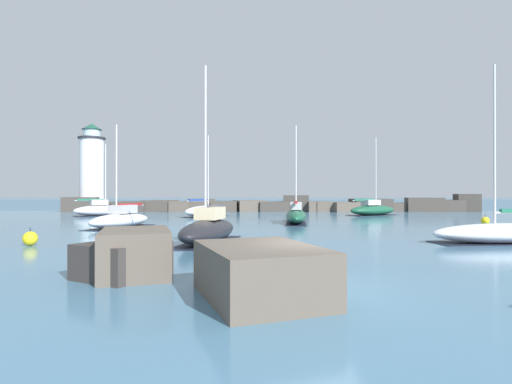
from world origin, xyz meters
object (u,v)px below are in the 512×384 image
(sailboat_moored_2, at_px, (205,211))
(mooring_buoy_far_side, at_px, (30,238))
(sailboat_moored_4, at_px, (506,233))
(sailboat_moored_0, at_px, (296,215))
(sailboat_moored_1, at_px, (373,209))
(sailboat_moored_3, at_px, (121,219))
(mooring_buoy_orange_near, at_px, (485,221))
(lighthouse, at_px, (92,173))
(sailboat_moored_6, at_px, (101,210))
(sailboat_moored_7, at_px, (209,229))

(sailboat_moored_2, relative_size, mooring_buoy_far_side, 10.18)
(sailboat_moored_4, bearing_deg, sailboat_moored_0, 123.78)
(sailboat_moored_0, relative_size, sailboat_moored_1, 0.93)
(sailboat_moored_3, bearing_deg, mooring_buoy_orange_near, 5.62)
(sailboat_moored_2, distance_m, sailboat_moored_3, 15.03)
(lighthouse, xyz_separation_m, sailboat_moored_0, (28.15, -24.07, -4.92))
(sailboat_moored_1, bearing_deg, sailboat_moored_6, -177.55)
(sailboat_moored_2, relative_size, sailboat_moored_4, 0.98)
(sailboat_moored_7, bearing_deg, sailboat_moored_2, 97.93)
(sailboat_moored_2, xyz_separation_m, sailboat_moored_6, (-12.31, 1.53, 0.06))
(mooring_buoy_orange_near, xyz_separation_m, mooring_buoy_far_side, (-30.21, -13.47, 0.02))
(sailboat_moored_3, relative_size, mooring_buoy_far_side, 8.60)
(sailboat_moored_1, xyz_separation_m, sailboat_moored_6, (-31.87, -1.36, 0.01))
(sailboat_moored_3, distance_m, sailboat_moored_4, 25.25)
(mooring_buoy_orange_near, relative_size, mooring_buoy_far_side, 0.95)
(sailboat_moored_7, distance_m, mooring_buoy_far_side, 8.81)
(mooring_buoy_orange_near, height_order, mooring_buoy_far_side, mooring_buoy_far_side)
(lighthouse, distance_m, sailboat_moored_0, 37.36)
(sailboat_moored_2, xyz_separation_m, sailboat_moored_4, (18.84, -23.76, -0.11))
(sailboat_moored_0, distance_m, sailboat_moored_1, 16.07)
(sailboat_moored_4, distance_m, mooring_buoy_far_side, 24.29)
(sailboat_moored_0, relative_size, sailboat_moored_6, 1.04)
(sailboat_moored_1, xyz_separation_m, sailboat_moored_3, (-24.13, -17.20, -0.08))
(sailboat_moored_2, distance_m, sailboat_moored_7, 23.73)
(sailboat_moored_3, height_order, sailboat_moored_6, sailboat_moored_6)
(lighthouse, relative_size, mooring_buoy_far_side, 14.46)
(sailboat_moored_2, relative_size, sailboat_moored_6, 1.09)
(sailboat_moored_1, distance_m, mooring_buoy_far_side, 37.36)
(sailboat_moored_2, height_order, mooring_buoy_far_side, sailboat_moored_2)
(sailboat_moored_7, bearing_deg, lighthouse, 120.18)
(lighthouse, relative_size, sailboat_moored_0, 1.50)
(lighthouse, xyz_separation_m, sailboat_moored_6, (6.58, -13.09, -4.90))
(sailboat_moored_4, bearing_deg, sailboat_moored_2, 128.40)
(sailboat_moored_2, xyz_separation_m, sailboat_moored_3, (-4.57, -14.31, -0.02))
(sailboat_moored_6, xyz_separation_m, sailboat_moored_7, (15.59, -25.03, -0.01))
(sailboat_moored_4, relative_size, sailboat_moored_7, 1.01)
(sailboat_moored_4, bearing_deg, sailboat_moored_3, 158.02)
(sailboat_moored_4, xyz_separation_m, mooring_buoy_orange_near, (5.95, 12.34, -0.21))
(sailboat_moored_3, relative_size, sailboat_moored_6, 0.92)
(sailboat_moored_1, xyz_separation_m, mooring_buoy_orange_near, (5.23, -14.31, -0.37))
(sailboat_moored_3, bearing_deg, mooring_buoy_far_side, -94.58)
(mooring_buoy_orange_near, distance_m, mooring_buoy_far_side, 33.08)
(sailboat_moored_4, bearing_deg, sailboat_moored_6, 140.93)
(sailboat_moored_0, bearing_deg, sailboat_moored_4, -56.22)
(sailboat_moored_0, bearing_deg, sailboat_moored_2, 134.43)
(sailboat_moored_2, relative_size, sailboat_moored_3, 1.18)
(sailboat_moored_7, xyz_separation_m, mooring_buoy_far_side, (-8.70, -1.39, -0.35))
(mooring_buoy_orange_near, bearing_deg, sailboat_moored_6, 160.76)
(sailboat_moored_2, bearing_deg, sailboat_moored_6, 172.92)
(sailboat_moored_6, bearing_deg, sailboat_moored_3, -63.96)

